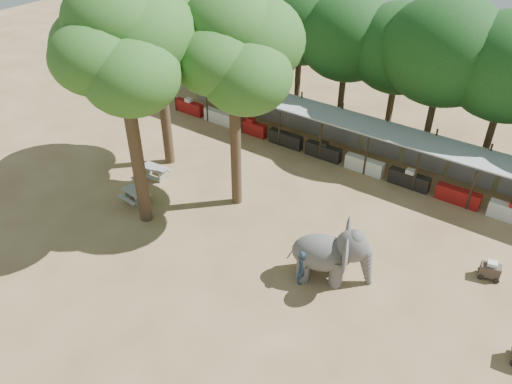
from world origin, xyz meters
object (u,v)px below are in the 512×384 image
Objects in this scene: cart_back at (490,270)px; yard_tree_left at (156,28)px; handler at (303,268)px; picnic_table_near at (134,194)px; elephant at (332,253)px; yard_tree_back at (233,49)px; picnic_table_far at (155,171)px; yard_tree_center at (121,45)px.

yard_tree_left is at bearing 168.55° from cart_back.
picnic_table_near is (-10.80, 0.04, -0.43)m from handler.
elephant is (13.16, -3.48, -6.76)m from yard_tree_left.
handler is 8.57m from cart_back.
yard_tree_back is 10.52m from handler.
elephant reaches higher than handler.
yard_tree_left is 8.01m from picnic_table_far.
cart_back is at bearing 22.25° from picnic_table_near.
yard_tree_back is at bearing 43.48° from picnic_table_near.
yard_tree_center reaches higher than picnic_table_near.
elephant is 1.43m from handler.
yard_tree_left is 2.85× the size of elephant.
picnic_table_near is at bearing 159.78° from yard_tree_center.
yard_tree_left is at bearing 114.68° from picnic_table_near.
yard_tree_back reaches higher than picnic_table_far.
yard_tree_back reaches higher than yard_tree_left.
handler is 1.07× the size of picnic_table_far.
yard_tree_left reaches higher than picnic_table_far.
yard_tree_left is 0.97× the size of yard_tree_back.
yard_tree_back reaches higher than handler.
yard_tree_left is at bearing 170.54° from yard_tree_back.
yard_tree_center is at bearing -126.86° from yard_tree_back.
yard_tree_left is 6.59× the size of picnic_table_far.
cart_back is (17.59, 5.17, -0.01)m from picnic_table_near.
yard_tree_center is at bearing 112.50° from handler.
yard_tree_center is 7.78× the size of picnic_table_near.
yard_tree_center reaches higher than handler.
cart_back is at bearing 7.46° from yard_tree_back.
picnic_table_far is at bearing 113.68° from picnic_table_near.
yard_tree_left reaches higher than picnic_table_near.
yard_tree_left is 6.09m from yard_tree_back.
picnic_table_near is 0.93× the size of picnic_table_far.
yard_tree_back reaches higher than picnic_table_near.
cart_back is at bearing 19.54° from yard_tree_center.
yard_tree_center is 8.88m from picnic_table_near.
yard_tree_left reaches higher than elephant.
elephant reaches higher than picnic_table_far.
elephant reaches higher than cart_back.
picnic_table_far is (0.76, -2.09, -7.69)m from yard_tree_left.
handler is at bearing -16.85° from picnic_table_far.
yard_tree_left is at bearing 120.96° from yard_tree_center.
elephant is 11.73m from picnic_table_near.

